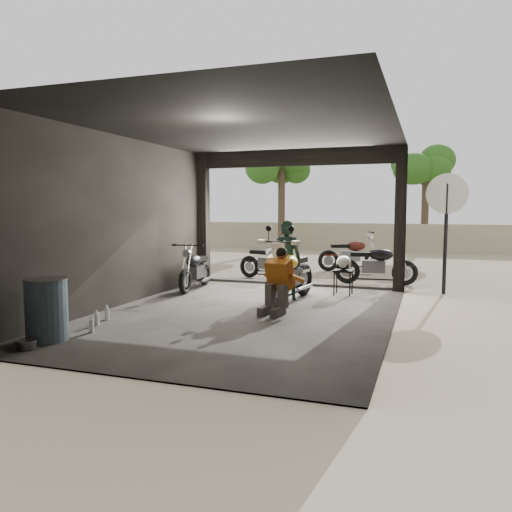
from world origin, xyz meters
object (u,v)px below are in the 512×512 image
Objects in this scene: mechanic at (277,283)px; sign_post at (446,212)px; helmet at (344,263)px; main_bike at (291,270)px; stool at (343,273)px; left_bike at (195,266)px; rider at (287,261)px; outside_bike_b at (352,251)px; outside_bike_c at (376,261)px; outside_bike_a at (270,258)px; oil_drum at (47,311)px.

sign_post reaches higher than mechanic.
mechanic is at bearing -87.64° from helmet.
main_bike reaches higher than stool.
sign_post reaches higher than left_bike.
rider is 3.68m from sign_post.
main_bike is 1.18× the size of rider.
outside_bike_b reaches higher than helmet.
outside_bike_c is 3.12× the size of stool.
oil_drum is at bearing -174.66° from outside_bike_a.
rider is 4.92× the size of helmet.
outside_bike_b is 1.02× the size of outside_bike_c.
outside_bike_c is 5.21× the size of helmet.
outside_bike_a is 2.79m from stool.
outside_bike_c is at bearing 61.04° from oil_drum.
helmet is (2.18, -1.72, 0.14)m from outside_bike_a.
rider is (-0.11, 0.12, 0.18)m from main_bike.
main_bike reaches higher than oil_drum.
outside_bike_c reaches higher than mechanic.
left_bike is 0.97× the size of outside_bike_a.
mechanic reaches higher than stool.
helmet is (-0.50, -1.76, 0.12)m from outside_bike_c.
outside_bike_b is 9.72m from oil_drum.
outside_bike_a is 5.00× the size of helmet.
outside_bike_a is 2.95m from rider.
rider is (-0.54, -5.18, 0.22)m from outside_bike_b.
outside_bike_a is 0.63× the size of sign_post.
rider is at bearing -172.82° from sign_post.
sign_post is (1.54, -0.86, 1.19)m from outside_bike_c.
sign_post is at bearing -86.42° from outside_bike_a.
outside_bike_c is at bearing 72.40° from main_bike.
sign_post is (2.91, 1.99, 1.14)m from main_bike.
rider reaches higher than stool.
outside_bike_b is at bearing -98.83° from rider.
sign_post reaches higher than rider.
mechanic is at bearing -77.98° from main_bike.
main_bike reaches higher than left_bike.
outside_bike_c is 0.66× the size of sign_post.
outside_bike_b reaches higher than oil_drum.
left_bike is at bearing 167.14° from outside_bike_a.
outside_bike_c is 4.28m from mechanic.
helmet is (3.29, 0.41, 0.16)m from left_bike.
helmet is at bearing 57.10° from oil_drum.
helmet reaches higher than stool.
outside_bike_b reaches higher than left_bike.
oil_drum is (-2.30, -4.12, -0.37)m from rider.
main_bike is 3.46× the size of stool.
outside_bike_b reaches higher than stool.
main_bike is 3.70m from sign_post.
stool is at bearing 58.78° from main_bike.
outside_bike_a reaches higher than stool.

